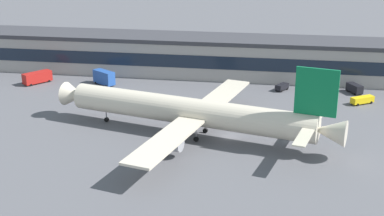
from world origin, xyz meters
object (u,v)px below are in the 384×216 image
follow_me_car (282,87)px  belt_loader (363,100)px  airliner (193,112)px  catering_truck (104,77)px  fuel_truck (37,77)px  crew_van (355,88)px

follow_me_car → belt_loader: size_ratio=0.74×
airliner → belt_loader: bearing=35.8°
airliner → catering_truck: (-31.76, 34.58, -3.32)m
catering_truck → belt_loader: 72.06m
airliner → fuel_truck: airliner is taller
catering_truck → airliner: bearing=-47.4°
crew_van → belt_loader: size_ratio=0.87×
crew_van → belt_loader: crew_van is taller
fuel_truck → follow_me_car: fuel_truck is taller
belt_loader → fuel_truck: bearing=177.6°
fuel_truck → crew_van: size_ratio=1.50×
crew_van → follow_me_car: bearing=-177.8°
airliner → follow_me_car: airliner is taller
airliner → fuel_truck: (-51.82, 32.74, -3.73)m
airliner → belt_loader: airliner is taller
belt_loader → airliner: bearing=-144.2°
fuel_truck → belt_loader: size_ratio=1.31×
crew_van → fuel_truck: bearing=-176.6°
airliner → crew_van: 54.78m
airliner → belt_loader: (40.08, 28.94, -4.46)m
follow_me_car → crew_van: bearing=2.2°
airliner → catering_truck: bearing=132.6°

